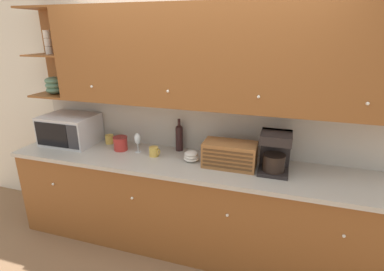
{
  "coord_description": "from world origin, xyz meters",
  "views": [
    {
      "loc": [
        0.81,
        -2.76,
        2.08
      ],
      "look_at": [
        0.0,
        -0.22,
        1.15
      ],
      "focal_mm": 28.0,
      "sensor_mm": 36.0,
      "label": 1
    }
  ],
  "objects_px": {
    "microwave": "(70,129)",
    "mug_blue_second": "(154,152)",
    "bread_box": "(230,155)",
    "wine_glass": "(137,139)",
    "mug": "(110,139)",
    "coffee_maker": "(275,152)",
    "wine_bottle": "(179,136)",
    "storage_canister": "(120,143)",
    "bowl_stack_on_counter": "(191,156)"
  },
  "relations": [
    {
      "from": "wine_bottle",
      "to": "bread_box",
      "type": "distance_m",
      "value": 0.61
    },
    {
      "from": "mug_blue_second",
      "to": "coffee_maker",
      "type": "bearing_deg",
      "value": 0.29
    },
    {
      "from": "wine_bottle",
      "to": "bowl_stack_on_counter",
      "type": "relative_size",
      "value": 2.25
    },
    {
      "from": "storage_canister",
      "to": "bread_box",
      "type": "distance_m",
      "value": 1.14
    },
    {
      "from": "wine_bottle",
      "to": "coffee_maker",
      "type": "xyz_separation_m",
      "value": [
        0.94,
        -0.21,
        0.03
      ]
    },
    {
      "from": "microwave",
      "to": "mug_blue_second",
      "type": "xyz_separation_m",
      "value": [
        1.01,
        -0.06,
        -0.11
      ]
    },
    {
      "from": "bread_box",
      "to": "coffee_maker",
      "type": "height_order",
      "value": "coffee_maker"
    },
    {
      "from": "bowl_stack_on_counter",
      "to": "coffee_maker",
      "type": "height_order",
      "value": "coffee_maker"
    },
    {
      "from": "bowl_stack_on_counter",
      "to": "coffee_maker",
      "type": "relative_size",
      "value": 0.41
    },
    {
      "from": "mug",
      "to": "coffee_maker",
      "type": "bearing_deg",
      "value": -5.62
    },
    {
      "from": "microwave",
      "to": "mug_blue_second",
      "type": "relative_size",
      "value": 5.38
    },
    {
      "from": "mug",
      "to": "wine_glass",
      "type": "relative_size",
      "value": 0.52
    },
    {
      "from": "bowl_stack_on_counter",
      "to": "storage_canister",
      "type": "bearing_deg",
      "value": 177.17
    },
    {
      "from": "microwave",
      "to": "storage_canister",
      "type": "distance_m",
      "value": 0.62
    },
    {
      "from": "mug",
      "to": "wine_bottle",
      "type": "distance_m",
      "value": 0.8
    },
    {
      "from": "mug",
      "to": "bowl_stack_on_counter",
      "type": "relative_size",
      "value": 0.7
    },
    {
      "from": "storage_canister",
      "to": "coffee_maker",
      "type": "relative_size",
      "value": 0.4
    },
    {
      "from": "wine_glass",
      "to": "storage_canister",
      "type": "bearing_deg",
      "value": -178.83
    },
    {
      "from": "mug",
      "to": "coffee_maker",
      "type": "distance_m",
      "value": 1.75
    },
    {
      "from": "mug",
      "to": "storage_canister",
      "type": "bearing_deg",
      "value": -32.27
    },
    {
      "from": "bowl_stack_on_counter",
      "to": "bread_box",
      "type": "relative_size",
      "value": 0.32
    },
    {
      "from": "storage_canister",
      "to": "wine_glass",
      "type": "relative_size",
      "value": 0.73
    },
    {
      "from": "microwave",
      "to": "bread_box",
      "type": "relative_size",
      "value": 1.17
    },
    {
      "from": "bread_box",
      "to": "mug_blue_second",
      "type": "bearing_deg",
      "value": 179.27
    },
    {
      "from": "wine_glass",
      "to": "bread_box",
      "type": "height_order",
      "value": "bread_box"
    },
    {
      "from": "microwave",
      "to": "bowl_stack_on_counter",
      "type": "bearing_deg",
      "value": -2.25
    },
    {
      "from": "mug",
      "to": "bowl_stack_on_counter",
      "type": "xyz_separation_m",
      "value": [
        0.98,
        -0.17,
        -0.0
      ]
    },
    {
      "from": "wine_glass",
      "to": "microwave",
      "type": "bearing_deg",
      "value": 179.12
    },
    {
      "from": "wine_glass",
      "to": "mug_blue_second",
      "type": "relative_size",
      "value": 1.96
    },
    {
      "from": "wine_glass",
      "to": "bowl_stack_on_counter",
      "type": "distance_m",
      "value": 0.59
    },
    {
      "from": "storage_canister",
      "to": "mug_blue_second",
      "type": "bearing_deg",
      "value": -6.19
    },
    {
      "from": "wine_glass",
      "to": "coffee_maker",
      "type": "relative_size",
      "value": 0.55
    },
    {
      "from": "bread_box",
      "to": "coffee_maker",
      "type": "distance_m",
      "value": 0.39
    },
    {
      "from": "wine_glass",
      "to": "coffee_maker",
      "type": "bearing_deg",
      "value": -1.76
    },
    {
      "from": "mug",
      "to": "wine_bottle",
      "type": "relative_size",
      "value": 0.31
    },
    {
      "from": "storage_canister",
      "to": "wine_bottle",
      "type": "height_order",
      "value": "wine_bottle"
    },
    {
      "from": "mug_blue_second",
      "to": "wine_bottle",
      "type": "bearing_deg",
      "value": 49.7
    },
    {
      "from": "wine_bottle",
      "to": "bread_box",
      "type": "bearing_deg",
      "value": -21.97
    },
    {
      "from": "microwave",
      "to": "mug_blue_second",
      "type": "height_order",
      "value": "microwave"
    },
    {
      "from": "mug",
      "to": "storage_canister",
      "type": "distance_m",
      "value": 0.25
    },
    {
      "from": "storage_canister",
      "to": "wine_bottle",
      "type": "bearing_deg",
      "value": 16.8
    },
    {
      "from": "microwave",
      "to": "coffee_maker",
      "type": "xyz_separation_m",
      "value": [
        2.14,
        -0.05,
        0.02
      ]
    },
    {
      "from": "microwave",
      "to": "coffee_maker",
      "type": "bearing_deg",
      "value": -1.43
    },
    {
      "from": "bread_box",
      "to": "wine_bottle",
      "type": "bearing_deg",
      "value": 158.03
    },
    {
      "from": "coffee_maker",
      "to": "wine_glass",
      "type": "bearing_deg",
      "value": 178.24
    },
    {
      "from": "wine_glass",
      "to": "bowl_stack_on_counter",
      "type": "height_order",
      "value": "wine_glass"
    },
    {
      "from": "mug_blue_second",
      "to": "bowl_stack_on_counter",
      "type": "relative_size",
      "value": 0.69
    },
    {
      "from": "mug",
      "to": "coffee_maker",
      "type": "height_order",
      "value": "coffee_maker"
    },
    {
      "from": "mug_blue_second",
      "to": "bread_box",
      "type": "xyz_separation_m",
      "value": [
        0.74,
        -0.01,
        0.07
      ]
    },
    {
      "from": "microwave",
      "to": "mug",
      "type": "height_order",
      "value": "microwave"
    }
  ]
}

